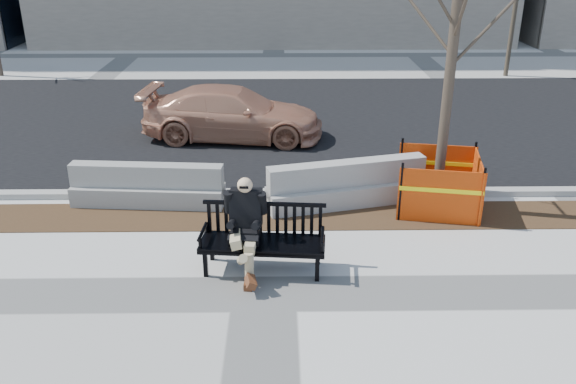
# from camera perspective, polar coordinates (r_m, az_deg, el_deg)

# --- Properties ---
(ground) EXTENTS (120.00, 120.00, 0.00)m
(ground) POSITION_cam_1_polar(r_m,az_deg,el_deg) (8.94, -2.27, -9.60)
(ground) COLOR beige
(ground) RESTS_ON ground
(mulch_strip) EXTENTS (40.00, 1.20, 0.02)m
(mulch_strip) POSITION_cam_1_polar(r_m,az_deg,el_deg) (11.21, -1.98, -2.32)
(mulch_strip) COLOR #47301C
(mulch_strip) RESTS_ON ground
(asphalt_street) EXTENTS (60.00, 10.40, 0.01)m
(asphalt_street) POSITION_cam_1_polar(r_m,az_deg,el_deg) (17.01, -1.63, 6.79)
(asphalt_street) COLOR black
(asphalt_street) RESTS_ON ground
(curb) EXTENTS (60.00, 0.25, 0.12)m
(curb) POSITION_cam_1_polar(r_m,az_deg,el_deg) (12.05, -1.91, -0.12)
(curb) COLOR #9E9B93
(curb) RESTS_ON ground
(bench) EXTENTS (2.02, 0.88, 1.05)m
(bench) POSITION_cam_1_polar(r_m,az_deg,el_deg) (9.52, -2.37, -7.36)
(bench) COLOR black
(bench) RESTS_ON ground
(seated_man) EXTENTS (0.73, 1.11, 1.48)m
(seated_man) POSITION_cam_1_polar(r_m,az_deg,el_deg) (9.60, -3.96, -7.13)
(seated_man) COLOR black
(seated_man) RESTS_ON ground
(tree_fence) EXTENTS (2.63, 2.63, 5.63)m
(tree_fence) POSITION_cam_1_polar(r_m,az_deg,el_deg) (11.92, 13.81, -1.42)
(tree_fence) COLOR #FF470B
(tree_fence) RESTS_ON ground
(sedan) EXTENTS (4.69, 2.30, 1.31)m
(sedan) POSITION_cam_1_polar(r_m,az_deg,el_deg) (15.58, -5.15, 5.10)
(sedan) COLOR tan
(sedan) RESTS_ON ground
(jersey_barrier_left) EXTENTS (2.96, 0.81, 0.84)m
(jersey_barrier_left) POSITION_cam_1_polar(r_m,az_deg,el_deg) (12.00, -12.99, -1.15)
(jersey_barrier_left) COLOR gray
(jersey_barrier_left) RESTS_ON ground
(jersey_barrier_right) EXTENTS (3.17, 1.37, 0.89)m
(jersey_barrier_right) POSITION_cam_1_polar(r_m,az_deg,el_deg) (11.77, 5.53, -1.15)
(jersey_barrier_right) COLOR #9C9992
(jersey_barrier_right) RESTS_ON ground
(far_tree_left) EXTENTS (1.99, 1.99, 4.88)m
(far_tree_left) POSITION_cam_1_polar(r_m,az_deg,el_deg) (24.97, -25.52, 9.93)
(far_tree_left) COLOR #493B2F
(far_tree_left) RESTS_ON ground
(far_tree_right) EXTENTS (1.82, 1.82, 4.90)m
(far_tree_right) POSITION_cam_1_polar(r_m,az_deg,el_deg) (23.98, 19.91, 10.33)
(far_tree_right) COLOR #4B3F30
(far_tree_right) RESTS_ON ground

